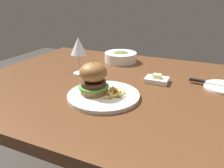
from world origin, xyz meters
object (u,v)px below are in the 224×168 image
at_px(burger_sandwich, 93,78).
at_px(wine_glass, 78,47).
at_px(table_knife, 210,83).
at_px(soup_bowl, 121,57).
at_px(main_plate, 104,95).
at_px(bread_plate, 224,87).
at_px(butter_dish, 157,80).

xyz_separation_m(burger_sandwich, wine_glass, (-0.18, 0.19, 0.06)).
xyz_separation_m(table_knife, soup_bowl, (-0.47, 0.18, 0.01)).
height_order(main_plate, soup_bowl, soup_bowl).
xyz_separation_m(main_plate, burger_sandwich, (-0.04, -0.00, 0.06)).
xyz_separation_m(main_plate, wine_glass, (-0.22, 0.19, 0.12)).
xyz_separation_m(bread_plate, butter_dish, (-0.26, -0.04, 0.01)).
height_order(bread_plate, soup_bowl, soup_bowl).
distance_m(bread_plate, butter_dish, 0.26).
distance_m(main_plate, burger_sandwich, 0.07).
xyz_separation_m(main_plate, butter_dish, (0.14, 0.23, 0.00)).
height_order(burger_sandwich, soup_bowl, burger_sandwich).
bearing_deg(table_knife, main_plate, -142.23).
xyz_separation_m(burger_sandwich, soup_bowl, (-0.08, 0.46, -0.04)).
height_order(table_knife, soup_bowl, soup_bowl).
xyz_separation_m(burger_sandwich, bread_plate, (0.44, 0.27, -0.07)).
relative_size(bread_plate, table_knife, 0.73).
distance_m(bread_plate, table_knife, 0.05).
bearing_deg(bread_plate, burger_sandwich, -148.13).
bearing_deg(table_knife, soup_bowl, 158.86).
distance_m(table_knife, butter_dish, 0.21).
height_order(main_plate, burger_sandwich, burger_sandwich).
relative_size(burger_sandwich, table_knife, 0.63).
distance_m(butter_dish, soup_bowl, 0.34).
height_order(burger_sandwich, bread_plate, burger_sandwich).
distance_m(burger_sandwich, bread_plate, 0.52).
bearing_deg(main_plate, burger_sandwich, -172.36).
bearing_deg(main_plate, soup_bowl, 104.31).
distance_m(main_plate, wine_glass, 0.31).
height_order(wine_glass, soup_bowl, wine_glass).
bearing_deg(table_knife, butter_dish, -167.49).
bearing_deg(wine_glass, main_plate, -41.16).
distance_m(main_plate, soup_bowl, 0.47).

